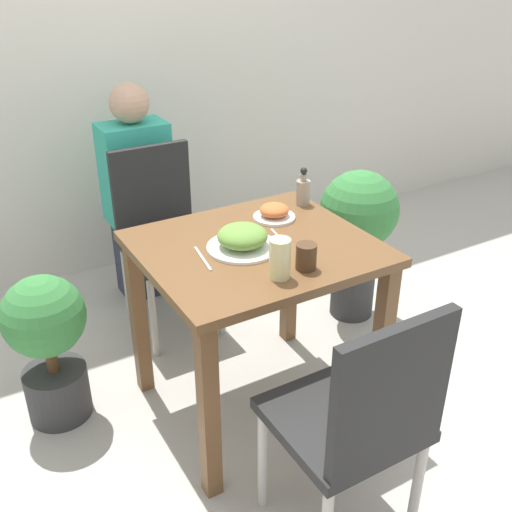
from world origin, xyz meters
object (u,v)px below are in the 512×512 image
Objects in this scene: food_plate at (242,239)px; chair_near at (360,418)px; drink_cup at (306,257)px; side_plate at (274,212)px; juice_glass at (280,259)px; potted_plant_right at (358,226)px; chair_far at (163,229)px; sauce_bottle at (303,190)px; potted_plant_left at (48,340)px; person_figure at (138,196)px.

chair_near is at bearing -90.81° from food_plate.
side_plate is at bearing 72.78° from drink_cup.
juice_glass is (0.01, 0.48, 0.31)m from chair_near.
chair_near is 9.87× the size of drink_cup.
juice_glass is (0.00, -0.25, 0.03)m from food_plate.
food_plate is at bearing -157.12° from potted_plant_right.
chair_far is at bearing 153.62° from potted_plant_right.
sauce_bottle is 0.54m from potted_plant_right.
drink_cup reaches higher than potted_plant_right.
juice_glass is 0.18× the size of potted_plant_right.
chair_near is 5.49× the size of sauce_bottle.
chair_near is 6.45× the size of juice_glass.
food_plate is 0.34× the size of potted_plant_right.
potted_plant_left is (-0.93, 0.19, -0.42)m from side_plate.
juice_glass is at bearing -91.73° from chair_near.
side_plate is at bearing -162.90° from potted_plant_right.
person_figure reaches higher than sauce_bottle.
drink_cup is 1.01m from potted_plant_right.
drink_cup is (0.12, -0.24, 0.01)m from food_plate.
food_plate reaches higher than side_plate.
chair_far is at bearing 128.70° from sauce_bottle.
chair_near is 5.29× the size of side_plate.
person_figure reaches higher than chair_near.
chair_far is at bearing 32.53° from potted_plant_left.
potted_plant_right is at bearing 15.73° from sauce_bottle.
potted_plant_right is (0.86, 0.36, -0.29)m from food_plate.
chair_near is 1.40m from potted_plant_right.
chair_far is 5.29× the size of side_plate.
juice_glass is at bearing -41.48° from potted_plant_left.
juice_glass reaches higher than side_plate.
potted_plant_right is (1.55, 0.00, 0.14)m from potted_plant_left.
drink_cup is at bearing -36.98° from potted_plant_left.
potted_plant_right is 1.16m from person_figure.
chair_near and chair_far have the same top height.
juice_glass is 0.12× the size of person_figure.
potted_plant_left is at bearing 152.25° from food_plate.
chair_near is 1.15× the size of potted_plant_right.
person_figure reaches higher than juice_glass.
food_plate is 0.30m from side_plate.
sauce_bottle reaches higher than juice_glass.
chair_far is at bearing 90.68° from juice_glass.
juice_glass reaches higher than potted_plant_right.
chair_far reaches higher than potted_plant_left.
chair_near is 1.29m from potted_plant_left.
potted_plant_right is at bearing 35.57° from juice_glass.
chair_far reaches higher than juice_glass.
chair_far is 1.41× the size of potted_plant_left.
food_plate reaches higher than potted_plant_left.
sauce_bottle is at bearing -114.59° from chair_near.
chair_near is 1.00× the size of chair_far.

